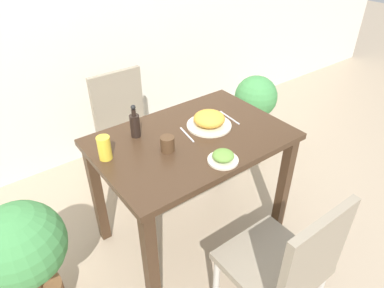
% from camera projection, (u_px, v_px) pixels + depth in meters
% --- Properties ---
extents(ground_plane, '(16.00, 16.00, 0.00)m').
position_uv_depth(ground_plane, '(192.00, 231.00, 2.35)').
color(ground_plane, tan).
extents(dining_table, '(1.09, 0.73, 0.77)m').
position_uv_depth(dining_table, '(192.00, 154.00, 1.99)').
color(dining_table, '#3D2819').
rests_on(dining_table, ground_plane).
extents(chair_near, '(0.42, 0.42, 0.89)m').
position_uv_depth(chair_near, '(286.00, 264.00, 1.54)').
color(chair_near, gray).
rests_on(chair_near, ground_plane).
extents(chair_far, '(0.42, 0.42, 0.89)m').
position_uv_depth(chair_far, '(127.00, 126.00, 2.54)').
color(chair_far, gray).
rests_on(chair_far, ground_plane).
extents(food_plate, '(0.26, 0.26, 0.09)m').
position_uv_depth(food_plate, '(209.00, 120.00, 1.99)').
color(food_plate, beige).
rests_on(food_plate, dining_table).
extents(side_plate, '(0.16, 0.16, 0.06)m').
position_uv_depth(side_plate, '(223.00, 157.00, 1.72)').
color(side_plate, beige).
rests_on(side_plate, dining_table).
extents(drink_cup, '(0.07, 0.07, 0.08)m').
position_uv_depth(drink_cup, '(167.00, 144.00, 1.79)').
color(drink_cup, '#4C331E').
rests_on(drink_cup, dining_table).
extents(juice_glass, '(0.07, 0.07, 0.13)m').
position_uv_depth(juice_glass, '(104.00, 148.00, 1.72)').
color(juice_glass, gold).
rests_on(juice_glass, dining_table).
extents(sauce_bottle, '(0.06, 0.06, 0.20)m').
position_uv_depth(sauce_bottle, '(135.00, 124.00, 1.88)').
color(sauce_bottle, black).
rests_on(sauce_bottle, dining_table).
extents(fork_utensil, '(0.04, 0.17, 0.00)m').
position_uv_depth(fork_utensil, '(187.00, 135.00, 1.93)').
color(fork_utensil, silver).
rests_on(fork_utensil, dining_table).
extents(spoon_utensil, '(0.02, 0.19, 0.00)m').
position_uv_depth(spoon_utensil, '(229.00, 118.00, 2.09)').
color(spoon_utensil, silver).
rests_on(spoon_utensil, dining_table).
extents(potted_plant_left, '(0.41, 0.41, 0.77)m').
position_uv_depth(potted_plant_left, '(25.00, 255.00, 1.59)').
color(potted_plant_left, brown).
rests_on(potted_plant_left, ground_plane).
extents(potted_plant_right, '(0.36, 0.36, 0.71)m').
position_uv_depth(potted_plant_right, '(255.00, 107.00, 2.92)').
color(potted_plant_right, brown).
rests_on(potted_plant_right, ground_plane).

